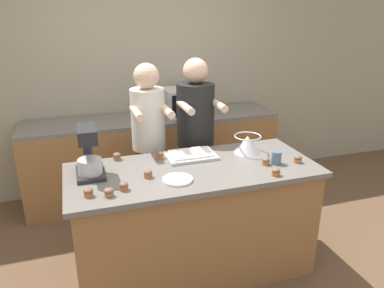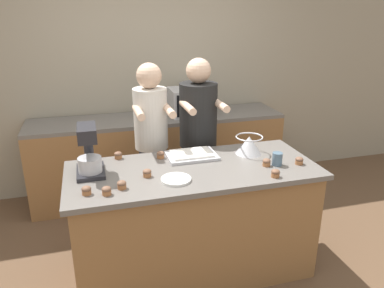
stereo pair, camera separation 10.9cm
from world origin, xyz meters
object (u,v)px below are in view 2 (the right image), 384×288
(stand_mixer, at_px, (89,153))
(cupcake_2, at_px, (147,173))
(mixing_bowl, at_px, (249,144))
(small_plate, at_px, (176,179))
(cupcake_4, at_px, (118,155))
(cupcake_6, at_px, (107,191))
(person_right, at_px, (198,143))
(cupcake_8, at_px, (86,190))
(cupcake_7, at_px, (161,155))
(baking_tray, at_px, (192,155))
(cupcake_3, at_px, (267,162))
(cupcake_1, at_px, (299,161))
(microwave_oven, at_px, (191,102))
(cupcake_5, at_px, (275,173))
(person_left, at_px, (152,147))
(drinking_glass, at_px, (277,159))
(cupcake_0, at_px, (122,185))

(stand_mixer, height_order, cupcake_2, stand_mixer)
(mixing_bowl, height_order, small_plate, mixing_bowl)
(cupcake_4, height_order, cupcake_6, same)
(person_right, relative_size, cupcake_8, 26.56)
(cupcake_7, bearing_deg, cupcake_6, -131.24)
(baking_tray, distance_m, cupcake_3, 0.61)
(small_plate, relative_size, cupcake_1, 3.43)
(stand_mixer, relative_size, cupcake_6, 5.90)
(cupcake_6, bearing_deg, microwave_oven, 58.41)
(cupcake_7, height_order, cupcake_8, same)
(cupcake_1, bearing_deg, cupcake_5, -150.71)
(stand_mixer, bearing_deg, cupcake_1, -9.50)
(person_right, distance_m, cupcake_7, 0.58)
(cupcake_2, bearing_deg, person_left, 77.48)
(drinking_glass, distance_m, cupcake_6, 1.31)
(stand_mixer, xyz_separation_m, cupcake_1, (1.57, -0.26, -0.13))
(microwave_oven, height_order, small_plate, microwave_oven)
(microwave_oven, xyz_separation_m, cupcake_2, (-0.74, -1.49, -0.13))
(stand_mixer, bearing_deg, microwave_oven, 49.37)
(stand_mixer, distance_m, cupcake_4, 0.35)
(cupcake_6, bearing_deg, cupcake_0, 30.25)
(drinking_glass, distance_m, cupcake_0, 1.20)
(cupcake_4, xyz_separation_m, cupcake_8, (-0.26, -0.57, 0.00))
(baking_tray, height_order, cupcake_3, cupcake_3)
(cupcake_2, xyz_separation_m, cupcake_7, (0.16, 0.32, 0.00))
(drinking_glass, relative_size, cupcake_4, 1.63)
(drinking_glass, relative_size, small_plate, 0.48)
(cupcake_0, xyz_separation_m, cupcake_1, (1.37, 0.05, 0.00))
(person_left, xyz_separation_m, cupcake_7, (0.01, -0.38, 0.07))
(cupcake_4, distance_m, cupcake_8, 0.63)
(person_left, relative_size, cupcake_2, 26.15)
(mixing_bowl, bearing_deg, cupcake_0, -161.34)
(mixing_bowl, height_order, baking_tray, mixing_bowl)
(stand_mixer, relative_size, cupcake_4, 5.90)
(mixing_bowl, distance_m, microwave_oven, 1.28)
(drinking_glass, bearing_deg, person_right, 117.83)
(person_right, bearing_deg, cupcake_1, -54.00)
(cupcake_0, height_order, cupcake_7, same)
(person_right, bearing_deg, baking_tray, -113.33)
(person_left, relative_size, drinking_glass, 16.00)
(cupcake_0, height_order, cupcake_6, same)
(cupcake_1, bearing_deg, stand_mixer, 170.50)
(baking_tray, bearing_deg, person_right, 66.67)
(baking_tray, bearing_deg, cupcake_6, -145.88)
(cupcake_6, bearing_deg, small_plate, 9.96)
(person_right, bearing_deg, person_left, -179.86)
(small_plate, relative_size, cupcake_2, 3.43)
(microwave_oven, distance_m, cupcake_1, 1.65)
(small_plate, xyz_separation_m, cupcake_6, (-0.49, -0.09, 0.02))
(stand_mixer, bearing_deg, cupcake_3, -9.74)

